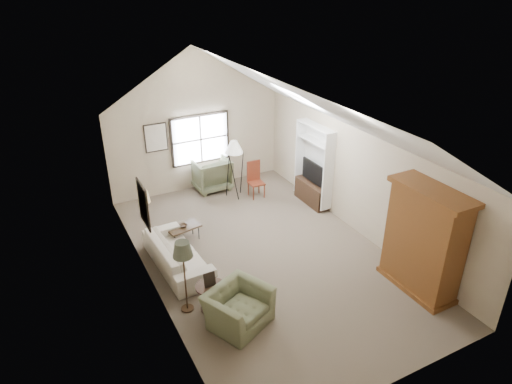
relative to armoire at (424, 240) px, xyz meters
name	(u,v)px	position (x,y,z in m)	size (l,w,h in m)	color
room_shell	(266,117)	(-2.18, 2.40, 2.11)	(5.01, 8.01, 4.00)	#695A4B
window	(200,139)	(-2.08, 6.36, 0.35)	(1.72, 0.08, 1.42)	black
skylight	(298,97)	(-0.88, 3.30, 2.12)	(0.80, 1.20, 0.52)	white
wall_art	(150,169)	(-4.06, 4.34, 0.63)	(1.97, 3.71, 0.88)	black
armoire	(424,240)	(0.00, 0.00, 0.00)	(0.60, 1.50, 2.20)	brown
tv_alcove	(314,164)	(0.16, 4.00, 0.05)	(0.32, 1.30, 2.10)	white
media_console	(311,193)	(0.14, 4.00, -0.80)	(0.34, 1.18, 0.60)	#382316
tv_panel	(313,172)	(0.14, 4.00, -0.18)	(0.05, 0.90, 0.55)	black
sofa	(177,253)	(-4.03, 2.89, -0.78)	(2.19, 0.86, 0.64)	beige
armchair_near	(238,307)	(-3.62, 0.72, -0.75)	(1.07, 0.94, 0.70)	#636B4B
armchair_far	(211,174)	(-1.93, 6.10, -0.63)	(0.99, 1.02, 0.93)	#565D41
coffee_table	(184,234)	(-3.57, 3.78, -0.90)	(0.77, 0.43, 0.39)	#3C2918
bowl	(183,226)	(-3.57, 3.78, -0.69)	(0.18, 0.18, 0.05)	#3E2919
side_table	(211,297)	(-3.93, 1.29, -0.83)	(0.55, 0.55, 0.55)	#342215
side_chair	(256,180)	(-1.01, 5.03, -0.59)	(0.39, 0.39, 1.02)	maroon
tripod_lamp	(234,169)	(-1.53, 5.31, -0.26)	(0.49, 0.49, 1.68)	silver
dark_lamp	(185,276)	(-4.33, 1.49, -0.34)	(0.37, 0.37, 1.53)	#282B1E
tan_lamp	(146,217)	(-4.33, 4.09, -0.41)	(0.27, 0.27, 1.37)	tan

